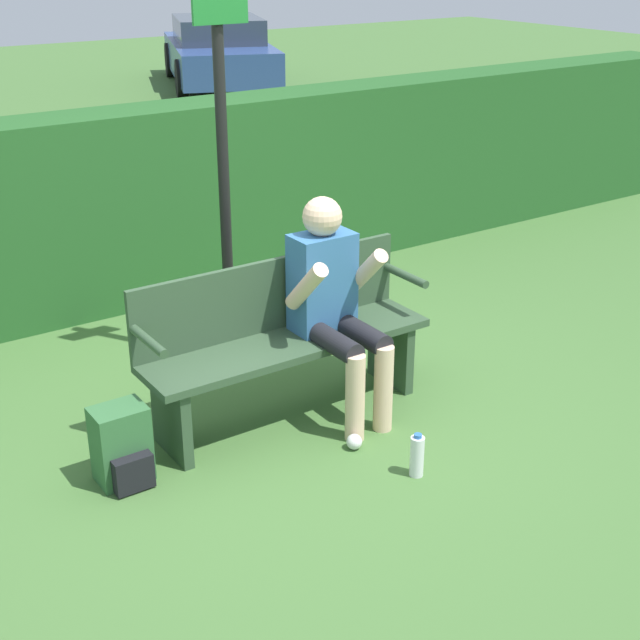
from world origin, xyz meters
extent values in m
plane|color=#426B33|center=(0.00, 0.00, 0.00)|extent=(40.00, 40.00, 0.00)
cube|color=#235623|center=(0.00, 2.25, 0.73)|extent=(12.00, 0.52, 1.46)
cube|color=#334C33|center=(0.00, 0.00, 0.47)|extent=(1.75, 0.43, 0.05)
cube|color=#334C33|center=(0.00, 0.20, 0.70)|extent=(1.75, 0.04, 0.43)
cube|color=#334C33|center=(-0.75, 0.00, 0.22)|extent=(0.06, 0.39, 0.44)
cube|color=#334C33|center=(0.75, 0.00, 0.22)|extent=(0.06, 0.39, 0.44)
cylinder|color=#334C33|center=(-0.85, 0.00, 0.71)|extent=(0.05, 0.39, 0.05)
cylinder|color=#334C33|center=(0.85, 0.00, 0.71)|extent=(0.05, 0.39, 0.05)
cube|color=#336699|center=(0.26, 0.04, 0.78)|extent=(0.36, 0.22, 0.58)
sphere|color=beige|center=(0.26, 0.04, 1.17)|extent=(0.23, 0.23, 0.23)
cylinder|color=black|center=(0.16, -0.19, 0.52)|extent=(0.13, 0.47, 0.13)
cylinder|color=black|center=(0.36, -0.19, 0.52)|extent=(0.13, 0.47, 0.13)
cylinder|color=beige|center=(0.16, -0.43, 0.26)|extent=(0.11, 0.11, 0.52)
cylinder|color=beige|center=(0.36, -0.43, 0.26)|extent=(0.11, 0.11, 0.52)
cylinder|color=beige|center=(0.06, -0.10, 0.84)|extent=(0.09, 0.35, 0.35)
cylinder|color=beige|center=(0.47, -0.10, 0.84)|extent=(0.09, 0.35, 0.35)
cube|color=#336638|center=(-1.07, -0.07, 0.21)|extent=(0.28, 0.20, 0.42)
cube|color=black|center=(-1.07, -0.21, 0.10)|extent=(0.21, 0.07, 0.19)
cylinder|color=white|center=(0.22, -0.91, 0.11)|extent=(0.07, 0.07, 0.23)
cylinder|color=#2D66B2|center=(0.22, -0.91, 0.24)|extent=(0.04, 0.04, 0.02)
cylinder|color=black|center=(0.08, 0.86, 1.23)|extent=(0.07, 0.07, 2.46)
cube|color=#196626|center=(0.08, 0.81, 2.28)|extent=(0.35, 0.02, 0.26)
cube|color=#2D4784|center=(5.66, 11.39, 0.49)|extent=(3.09, 4.47, 0.59)
cube|color=#333D4C|center=(5.66, 11.39, 1.01)|extent=(2.13, 2.39, 0.44)
cylinder|color=black|center=(5.35, 12.88, 0.33)|extent=(0.40, 0.67, 0.65)
cylinder|color=black|center=(6.88, 12.28, 0.33)|extent=(0.40, 0.67, 0.65)
cylinder|color=black|center=(4.43, 10.49, 0.33)|extent=(0.40, 0.67, 0.65)
cylinder|color=black|center=(5.96, 9.90, 0.33)|extent=(0.40, 0.67, 0.65)
sphere|color=silver|center=(0.10, -0.51, 0.04)|extent=(0.09, 0.09, 0.09)
camera|label=1|loc=(-2.44, -3.92, 2.63)|focal=50.00mm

